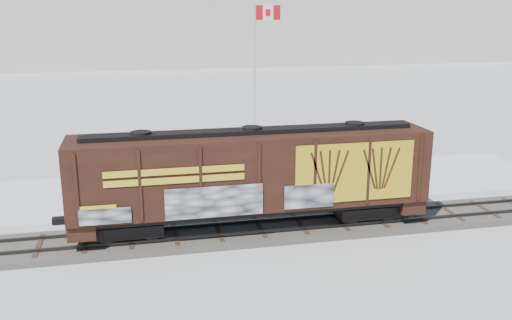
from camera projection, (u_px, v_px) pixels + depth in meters
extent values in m
plane|color=white|center=(260.00, 233.00, 27.23)|extent=(500.00, 500.00, 0.00)
cube|color=#59544C|center=(260.00, 230.00, 27.20)|extent=(50.00, 3.40, 0.28)
cube|color=#33302D|center=(263.00, 232.00, 26.46)|extent=(50.00, 0.10, 0.15)
cube|color=#33302D|center=(257.00, 221.00, 27.82)|extent=(50.00, 0.10, 0.15)
cube|color=white|center=(233.00, 186.00, 34.31)|extent=(40.00, 8.00, 0.03)
cube|color=white|center=(157.00, 30.00, 115.31)|extent=(360.00, 40.00, 12.00)
cube|color=white|center=(150.00, 1.00, 142.06)|extent=(360.00, 40.00, 24.00)
cube|color=black|center=(129.00, 226.00, 25.76)|extent=(3.00, 2.00, 0.90)
cube|color=black|center=(364.00, 208.00, 28.09)|extent=(3.00, 2.00, 0.90)
cylinder|color=black|center=(107.00, 234.00, 24.82)|extent=(0.90, 0.12, 0.90)
cube|color=black|center=(252.00, 206.00, 26.79)|extent=(16.50, 2.40, 0.25)
cube|color=black|center=(252.00, 169.00, 26.32)|extent=(16.50, 3.00, 3.37)
cube|color=black|center=(252.00, 131.00, 25.86)|extent=(15.18, 0.90, 0.20)
cube|color=gold|center=(355.00, 172.00, 25.78)|extent=(5.61, 0.03, 2.73)
cube|color=gold|center=(175.00, 176.00, 24.03)|extent=(5.94, 0.02, 0.70)
cube|color=silver|center=(215.00, 202.00, 24.69)|extent=(4.29, 0.03, 1.40)
cylinder|color=silver|center=(255.00, 153.00, 41.90)|extent=(0.90, 0.90, 0.20)
cylinder|color=silver|center=(255.00, 81.00, 40.53)|extent=(0.14, 0.14, 10.78)
cube|color=red|center=(259.00, 13.00, 39.39)|extent=(0.50, 0.07, 1.00)
cube|color=white|center=(268.00, 13.00, 39.51)|extent=(0.70, 0.09, 1.00)
cube|color=red|center=(277.00, 13.00, 39.64)|extent=(0.50, 0.07, 1.00)
imported|color=silver|center=(143.00, 177.00, 33.70)|extent=(4.11, 1.79, 1.38)
imported|color=white|center=(220.00, 174.00, 34.28)|extent=(4.39, 2.49, 1.37)
imported|color=#21242A|center=(316.00, 172.00, 34.98)|extent=(4.42, 1.82, 1.28)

